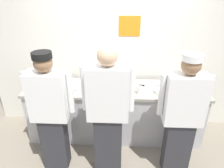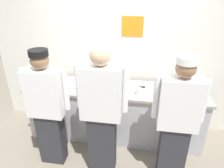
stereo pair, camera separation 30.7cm
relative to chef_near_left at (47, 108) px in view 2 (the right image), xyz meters
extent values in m
plane|color=slate|center=(0.78, 0.33, -0.88)|extent=(9.00, 9.00, 0.00)
cube|color=silver|center=(0.78, 1.14, 0.51)|extent=(4.30, 0.10, 2.77)
cube|color=orange|center=(0.98, 1.09, 0.86)|extent=(0.33, 0.01, 0.30)
cube|color=#B2B2B7|center=(0.78, 0.68, -0.46)|extent=(2.69, 0.61, 0.85)
cube|color=gray|center=(0.78, 0.68, -0.01)|extent=(2.74, 0.67, 0.04)
cube|color=#2D2D33|center=(0.00, 0.00, -0.49)|extent=(0.33, 0.20, 0.79)
cube|color=white|center=(0.00, 0.00, 0.22)|extent=(0.46, 0.24, 0.62)
cylinder|color=white|center=(-0.26, 0.04, 0.25)|extent=(0.07, 0.07, 0.53)
cylinder|color=white|center=(0.26, 0.04, 0.25)|extent=(0.07, 0.07, 0.53)
sphere|color=#8C6647|center=(0.00, 0.00, 0.64)|extent=(0.21, 0.21, 0.21)
cylinder|color=black|center=(0.00, 0.00, 0.73)|extent=(0.22, 0.22, 0.07)
cube|color=#2D2D33|center=(0.72, -0.03, -0.46)|extent=(0.35, 0.20, 0.84)
cube|color=white|center=(0.72, -0.03, 0.29)|extent=(0.49, 0.24, 0.66)
cylinder|color=white|center=(0.44, 0.01, 0.33)|extent=(0.07, 0.07, 0.56)
cylinder|color=white|center=(1.00, 0.01, 0.33)|extent=(0.07, 0.07, 0.56)
sphere|color=tan|center=(0.72, -0.03, 0.74)|extent=(0.23, 0.23, 0.23)
cube|color=#2D2D33|center=(1.62, -0.01, -0.48)|extent=(0.33, 0.20, 0.79)
cube|color=white|center=(1.62, -0.01, 0.22)|extent=(0.46, 0.24, 0.62)
cylinder|color=white|center=(1.35, 0.03, 0.25)|extent=(0.07, 0.07, 0.53)
cylinder|color=white|center=(1.88, 0.03, 0.25)|extent=(0.07, 0.07, 0.53)
sphere|color=#8C6647|center=(1.62, -0.01, 0.65)|extent=(0.21, 0.21, 0.21)
cylinder|color=white|center=(1.62, -0.01, 0.74)|extent=(0.22, 0.22, 0.07)
cylinder|color=white|center=(1.47, 0.55, 0.01)|extent=(0.23, 0.23, 0.01)
cylinder|color=white|center=(1.47, 0.55, 0.02)|extent=(0.23, 0.23, 0.01)
cylinder|color=white|center=(1.47, 0.55, 0.04)|extent=(0.23, 0.23, 0.01)
cylinder|color=white|center=(1.47, 0.55, 0.05)|extent=(0.23, 0.23, 0.01)
cylinder|color=#B7BABF|center=(0.67, 0.71, 0.06)|extent=(0.34, 0.34, 0.10)
cube|color=#B7BABF|center=(0.04, 0.69, 0.02)|extent=(0.55, 0.34, 0.02)
cylinder|color=#56A333|center=(-0.33, 0.59, 0.08)|extent=(0.05, 0.05, 0.15)
cone|color=#56A333|center=(-0.33, 0.59, 0.17)|extent=(0.05, 0.05, 0.04)
cylinder|color=orange|center=(-0.28, 0.48, 0.08)|extent=(0.06, 0.06, 0.14)
cone|color=orange|center=(-0.28, 0.48, 0.17)|extent=(0.05, 0.05, 0.04)
cylinder|color=white|center=(0.41, 0.77, 0.03)|extent=(0.10, 0.10, 0.04)
cylinder|color=#5B932D|center=(0.41, 0.77, 0.04)|extent=(0.08, 0.08, 0.01)
cylinder|color=white|center=(1.48, 0.78, 0.03)|extent=(0.10, 0.10, 0.04)
cylinder|color=red|center=(1.48, 0.78, 0.04)|extent=(0.08, 0.08, 0.01)
cylinder|color=white|center=(1.15, 0.52, 0.06)|extent=(0.09, 0.09, 0.10)
cube|color=#B7BABF|center=(1.33, 0.76, 0.01)|extent=(0.19, 0.03, 0.01)
cube|color=black|center=(1.19, 0.76, 0.01)|extent=(0.09, 0.03, 0.02)
camera|label=1|loc=(0.87, -2.08, 1.41)|focal=32.51mm
camera|label=2|loc=(1.18, -2.05, 1.41)|focal=32.51mm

